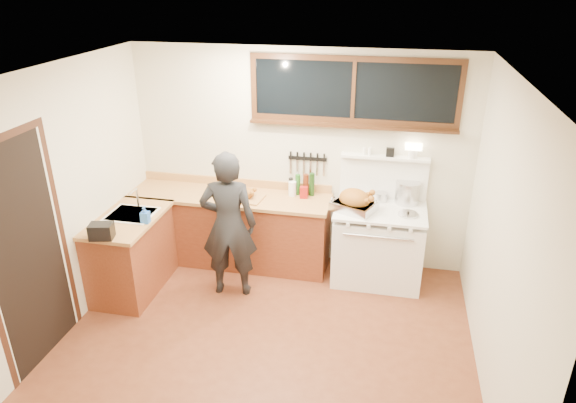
% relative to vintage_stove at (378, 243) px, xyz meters
% --- Properties ---
extents(ground_plane, '(4.00, 3.50, 0.02)m').
position_rel_vintage_stove_xyz_m(ground_plane, '(-1.00, -1.41, -0.48)').
color(ground_plane, '#5E2B18').
extents(room_shell, '(4.10, 3.60, 2.65)m').
position_rel_vintage_stove_xyz_m(room_shell, '(-1.00, -1.41, 1.18)').
color(room_shell, beige).
rests_on(room_shell, ground).
extents(counter_back, '(2.44, 0.64, 1.00)m').
position_rel_vintage_stove_xyz_m(counter_back, '(-1.80, 0.04, -0.01)').
color(counter_back, '#642B16').
rests_on(counter_back, ground).
extents(counter_left, '(0.64, 1.09, 0.90)m').
position_rel_vintage_stove_xyz_m(counter_left, '(-2.70, -0.79, -0.02)').
color(counter_left, '#642B16').
rests_on(counter_left, ground).
extents(sink_unit, '(0.50, 0.45, 0.37)m').
position_rel_vintage_stove_xyz_m(sink_unit, '(-2.68, -0.71, 0.38)').
color(sink_unit, white).
rests_on(sink_unit, counter_left).
extents(vintage_stove, '(1.02, 0.74, 1.59)m').
position_rel_vintage_stove_xyz_m(vintage_stove, '(0.00, 0.00, 0.00)').
color(vintage_stove, white).
rests_on(vintage_stove, ground).
extents(back_window, '(2.32, 0.13, 0.77)m').
position_rel_vintage_stove_xyz_m(back_window, '(-0.40, 0.31, 1.60)').
color(back_window, black).
rests_on(back_window, room_shell).
extents(left_doorway, '(0.02, 1.04, 2.17)m').
position_rel_vintage_stove_xyz_m(left_doorway, '(-2.99, -1.96, 0.62)').
color(left_doorway, black).
rests_on(left_doorway, ground).
extents(knife_strip, '(0.46, 0.03, 0.28)m').
position_rel_vintage_stove_xyz_m(knife_strip, '(-0.90, 0.32, 0.84)').
color(knife_strip, black).
rests_on(knife_strip, room_shell).
extents(man, '(0.67, 0.50, 1.67)m').
position_rel_vintage_stove_xyz_m(man, '(-1.59, -0.62, 0.37)').
color(man, black).
rests_on(man, ground).
extents(soap_bottle, '(0.09, 0.09, 0.19)m').
position_rel_vintage_stove_xyz_m(soap_bottle, '(-2.43, -0.86, 0.52)').
color(soap_bottle, blue).
rests_on(soap_bottle, counter_left).
extents(toaster, '(0.26, 0.21, 0.16)m').
position_rel_vintage_stove_xyz_m(toaster, '(-2.70, -1.27, 0.51)').
color(toaster, black).
rests_on(toaster, counter_left).
extents(cutting_board, '(0.46, 0.36, 0.14)m').
position_rel_vintage_stove_xyz_m(cutting_board, '(-1.58, -0.04, 0.49)').
color(cutting_board, '#B68248').
rests_on(cutting_board, counter_back).
extents(roast_turkey, '(0.56, 0.50, 0.25)m').
position_rel_vintage_stove_xyz_m(roast_turkey, '(-0.29, -0.10, 0.54)').
color(roast_turkey, silver).
rests_on(roast_turkey, vintage_stove).
extents(stockpot, '(0.28, 0.28, 0.26)m').
position_rel_vintage_stove_xyz_m(stockpot, '(0.28, 0.23, 0.56)').
color(stockpot, silver).
rests_on(stockpot, vintage_stove).
extents(saucepan, '(0.18, 0.27, 0.11)m').
position_rel_vintage_stove_xyz_m(saucepan, '(-0.01, 0.22, 0.49)').
color(saucepan, silver).
rests_on(saucepan, vintage_stove).
extents(pot_lid, '(0.23, 0.23, 0.04)m').
position_rel_vintage_stove_xyz_m(pot_lid, '(0.30, -0.10, 0.44)').
color(pot_lid, silver).
rests_on(pot_lid, vintage_stove).
extents(coffee_tin, '(0.10, 0.09, 0.14)m').
position_rel_vintage_stove_xyz_m(coffee_tin, '(-0.91, 0.13, 0.50)').
color(coffee_tin, maroon).
rests_on(coffee_tin, counter_back).
extents(pitcher, '(0.12, 0.12, 0.18)m').
position_rel_vintage_stove_xyz_m(pitcher, '(-1.05, 0.17, 0.52)').
color(pitcher, white).
rests_on(pitcher, counter_back).
extents(bottle_cluster, '(0.31, 0.07, 0.28)m').
position_rel_vintage_stove_xyz_m(bottle_cluster, '(-0.93, 0.22, 0.56)').
color(bottle_cluster, black).
rests_on(bottle_cluster, counter_back).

